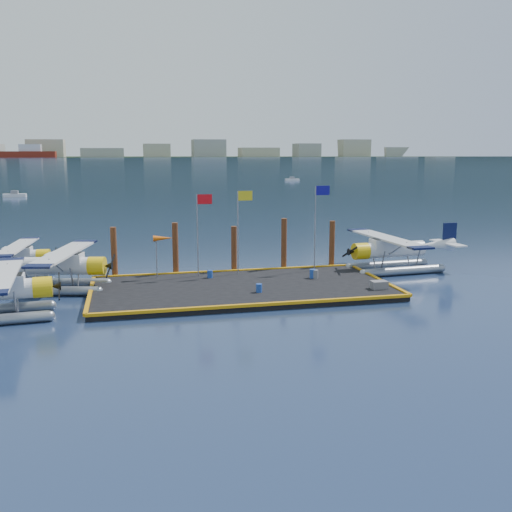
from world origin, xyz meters
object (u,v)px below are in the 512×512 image
Objects in this scene: seaplane_d at (391,252)px; drum_4 at (315,274)px; flagpole_red at (200,222)px; crate at (379,285)px; flagpole_yellow at (241,219)px; drum_3 at (259,288)px; piling_3 at (284,246)px; seaplane_b at (59,269)px; piling_1 at (175,250)px; piling_2 at (234,251)px; drum_2 at (313,274)px; drum_5 at (210,274)px; seaplane_c at (13,259)px; piling_4 at (332,246)px; windsock at (163,239)px; flagpole_blue at (318,215)px; piling_0 at (114,254)px.

drum_4 is (-7.09, -2.43, -0.93)m from seaplane_d.
drum_4 is at bearing -18.53° from flagpole_red.
flagpole_red is (-11.10, 6.67, 3.73)m from crate.
seaplane_d is 1.71× the size of flagpole_yellow.
drum_3 is 8.43m from piling_3.
flagpole_yellow reaches higher than seaplane_d.
flagpole_yellow is (12.83, 1.00, 2.91)m from seaplane_b.
drum_3 is at bearing -62.33° from flagpole_red.
piling_1 is (-4.75, 7.40, 1.42)m from drum_3.
flagpole_yellow is at bearing -82.79° from piling_2.
drum_5 is at bearing 166.60° from drum_2.
seaplane_d is 13.27m from drum_3.
seaplane_b is 2.74× the size of piling_2.
drum_3 is 0.09× the size of flagpole_yellow.
piling_2 reaches higher than drum_4.
seaplane_b is 17.73m from drum_2.
seaplane_c is at bearing 171.38° from piling_3.
piling_1 reaches higher than piling_4.
drum_2 is 0.15× the size of piling_1.
seaplane_b is 7.35m from windsock.
piling_3 is at bearing 0.00° from piling_1.
drum_5 is at bearing 88.25° from seaplane_d.
seaplane_d is at bearing 17.75° from drum_2.
piling_4 is (10.25, 2.43, 1.32)m from drum_5.
piling_4 is at bearing 43.69° from drum_3.
seaplane_b is at bearing -174.19° from flagpole_red.
drum_5 is 0.09× the size of flagpole_red.
drum_5 is 0.09× the size of flagpole_blue.
seaplane_d is 7.61m from crate.
flagpole_red is 1.50× the size of piling_4.
drum_3 is 0.52× the size of crate.
seaplane_b is at bearing 87.68° from seaplane_d.
piling_2 is (-0.25, 7.40, 1.22)m from drum_3.
flagpole_red is 1.43× the size of piling_1.
flagpole_red is 3.00m from flagpole_yellow.
flagpole_blue is 1.62× the size of piling_4.
drum_5 is at bearing 116.68° from drum_3.
seaplane_b is at bearing 174.95° from drum_2.
windsock is 0.78× the size of piling_0.
seaplane_b is 16.84m from piling_3.
crate is 11.79m from piling_2.
piling_0 is (-9.25, 7.40, 1.32)m from drum_3.
piling_0 is (-6.21, 1.60, -2.40)m from flagpole_red.
flagpole_red is 1.92× the size of windsock.
piling_2 is (-8.30, 8.27, 1.23)m from crate.
piling_0 is at bearing 160.21° from drum_5.
windsock is at bearing 85.16° from seaplane_d.
flagpole_yellow is at bearing -9.86° from piling_0.
piling_0 reaches higher than drum_2.
windsock is at bearing 180.00° from flagpole_yellow.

